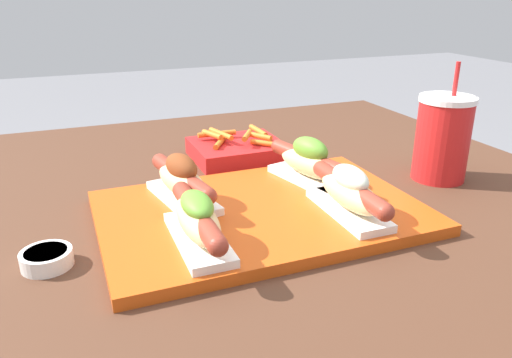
{
  "coord_description": "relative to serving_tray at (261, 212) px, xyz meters",
  "views": [
    {
      "loc": [
        -0.21,
        -0.77,
        1.07
      ],
      "look_at": [
        0.06,
        -0.1,
        0.79
      ],
      "focal_mm": 35.0,
      "sensor_mm": 36.0,
      "label": 1
    }
  ],
  "objects": [
    {
      "name": "hot_dog_2",
      "position": [
        -0.11,
        0.07,
        0.04
      ],
      "size": [
        0.09,
        0.2,
        0.08
      ],
      "color": "white",
      "rests_on": "serving_tray"
    },
    {
      "name": "sauce_bowl",
      "position": [
        -0.31,
        -0.03,
        0.0
      ],
      "size": [
        0.07,
        0.07,
        0.02
      ],
      "color": "white",
      "rests_on": "patio_table"
    },
    {
      "name": "serving_tray",
      "position": [
        0.0,
        0.0,
        0.0
      ],
      "size": [
        0.49,
        0.33,
        0.02
      ],
      "color": "#CC4C14",
      "rests_on": "patio_table"
    },
    {
      "name": "hot_dog_1",
      "position": [
        0.11,
        -0.07,
        0.04
      ],
      "size": [
        0.06,
        0.21,
        0.08
      ],
      "color": "white",
      "rests_on": "serving_tray"
    },
    {
      "name": "drink_cup",
      "position": [
        0.37,
        0.03,
        0.07
      ],
      "size": [
        0.1,
        0.1,
        0.22
      ],
      "color": "red",
      "rests_on": "patio_table"
    },
    {
      "name": "fries_basket",
      "position": [
        0.06,
        0.28,
        0.01
      ],
      "size": [
        0.18,
        0.16,
        0.06
      ],
      "color": "red",
      "rests_on": "patio_table"
    },
    {
      "name": "hot_dog_0",
      "position": [
        -0.12,
        -0.07,
        0.04
      ],
      "size": [
        0.06,
        0.21,
        0.07
      ],
      "color": "white",
      "rests_on": "serving_tray"
    },
    {
      "name": "hot_dog_3",
      "position": [
        0.12,
        0.07,
        0.04
      ],
      "size": [
        0.1,
        0.2,
        0.08
      ],
      "color": "white",
      "rests_on": "serving_tray"
    }
  ]
}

